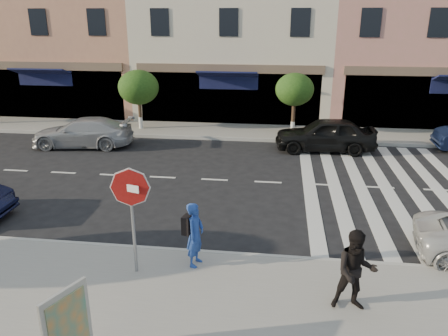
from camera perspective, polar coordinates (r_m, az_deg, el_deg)
ground at (r=12.77m, az=-3.95°, el=-7.86°), size 120.00×120.00×0.00m
sidewalk_near at (r=9.63m, az=-8.49°, el=-17.53°), size 60.00×4.50×0.15m
sidewalk_far at (r=22.98m, az=1.38°, el=4.79°), size 60.00×3.00×0.15m
building_centre at (r=28.28m, az=1.77°, el=18.60°), size 11.00×9.00×11.00m
building_east_mid at (r=29.60m, az=26.99°, el=18.63°), size 13.00×9.00×13.00m
street_tree_wb at (r=23.39m, az=-11.11°, el=10.28°), size 2.10×2.10×3.06m
street_tree_c at (r=22.21m, az=9.21°, el=10.06°), size 1.90×1.90×3.04m
stop_sign at (r=9.85m, az=-12.06°, el=-3.86°), size 0.87×0.30×2.57m
photographer at (r=10.41m, az=-3.79°, el=-8.65°), size 0.49×0.65×1.59m
walker at (r=9.28m, az=16.81°, el=-12.75°), size 0.86×0.68×1.73m
poster_board at (r=8.23m, az=-19.71°, el=-19.14°), size 0.44×0.89×1.45m
car_far_left at (r=21.45m, az=-17.99°, el=4.43°), size 4.79×2.34×1.34m
car_far_mid at (r=20.25m, az=13.08°, el=4.30°), size 4.52×1.96×1.52m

